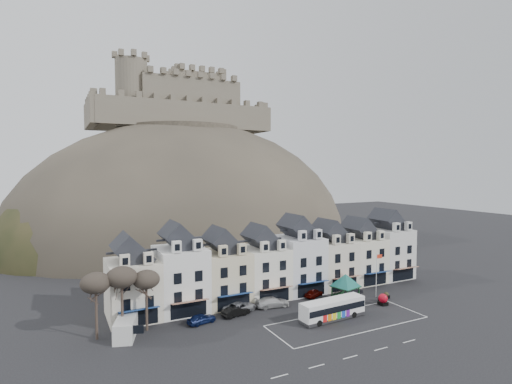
% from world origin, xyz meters
% --- Properties ---
extents(ground, '(300.00, 300.00, 0.00)m').
position_xyz_m(ground, '(0.00, 0.00, 0.00)').
color(ground, black).
rests_on(ground, ground).
extents(coach_bay_markings, '(22.00, 7.50, 0.01)m').
position_xyz_m(coach_bay_markings, '(2.00, 1.25, 0.00)').
color(coach_bay_markings, silver).
rests_on(coach_bay_markings, ground).
extents(townhouse_terrace, '(54.40, 9.35, 11.80)m').
position_xyz_m(townhouse_terrace, '(0.15, 15.97, 5.30)').
color(townhouse_terrace, white).
rests_on(townhouse_terrace, ground).
extents(castle_hill, '(100.00, 76.00, 68.00)m').
position_xyz_m(castle_hill, '(1.25, 68.95, 0.11)').
color(castle_hill, '#37332B').
rests_on(castle_hill, ground).
extents(castle, '(50.20, 22.20, 22.00)m').
position_xyz_m(castle, '(0.51, 75.93, 40.19)').
color(castle, '#6A5F51').
rests_on(castle, ground).
extents(tree_left_far, '(3.61, 3.61, 8.24)m').
position_xyz_m(tree_left_far, '(-29.00, 10.50, 6.90)').
color(tree_left_far, '#342921').
rests_on(tree_left_far, ground).
extents(tree_left_mid, '(3.78, 3.78, 8.64)m').
position_xyz_m(tree_left_mid, '(-26.00, 10.50, 7.24)').
color(tree_left_mid, '#342921').
rests_on(tree_left_mid, ground).
extents(tree_left_near, '(3.43, 3.43, 7.84)m').
position_xyz_m(tree_left_near, '(-23.00, 10.50, 6.55)').
color(tree_left_near, '#342921').
rests_on(tree_left_near, ground).
extents(bus, '(10.05, 2.88, 2.80)m').
position_xyz_m(bus, '(0.63, 2.85, 1.55)').
color(bus, '#262628').
rests_on(bus, ground).
extents(bus_shelter, '(6.90, 6.90, 4.50)m').
position_xyz_m(bus_shelter, '(6.62, 7.44, 3.50)').
color(bus_shelter, '#103219').
rests_on(bus_shelter, ground).
extents(red_buoy, '(1.40, 1.40, 1.74)m').
position_xyz_m(red_buoy, '(11.07, 4.01, 0.89)').
color(red_buoy, black).
rests_on(red_buoy, ground).
extents(flagpole, '(1.02, 0.25, 7.16)m').
position_xyz_m(flagpole, '(12.92, 7.35, 4.09)').
color(flagpole, silver).
rests_on(flagpole, ground).
extents(white_van, '(3.74, 5.63, 2.37)m').
position_xyz_m(white_van, '(-25.77, 9.50, 1.19)').
color(white_van, silver).
rests_on(white_van, ground).
extents(planter_west, '(1.07, 0.74, 1.06)m').
position_xyz_m(planter_west, '(12.00, 5.25, 0.51)').
color(planter_west, black).
rests_on(planter_west, ground).
extents(planter_east, '(1.09, 0.76, 1.08)m').
position_xyz_m(planter_east, '(13.72, 6.02, 0.52)').
color(planter_east, black).
rests_on(planter_east, ground).
extents(car_navy, '(4.20, 2.42, 1.35)m').
position_xyz_m(car_navy, '(-16.00, 9.50, 0.67)').
color(car_navy, '#0D1843').
rests_on(car_navy, ground).
extents(car_black, '(4.30, 2.12, 1.36)m').
position_xyz_m(car_black, '(-10.80, 9.93, 0.68)').
color(car_black, black).
rests_on(car_black, ground).
extents(car_silver, '(5.75, 4.07, 1.48)m').
position_xyz_m(car_silver, '(-9.60, 11.11, 0.74)').
color(car_silver, '#97989E').
rests_on(car_silver, ground).
extents(car_white, '(5.41, 2.73, 1.51)m').
position_xyz_m(car_white, '(-4.40, 10.82, 0.75)').
color(car_white, '#B8B8B8').
rests_on(car_white, ground).
extents(car_maroon, '(4.15, 2.97, 1.31)m').
position_xyz_m(car_maroon, '(3.96, 12.00, 0.66)').
color(car_maroon, '#5E0B05').
rests_on(car_maroon, ground).
extents(car_charcoal, '(4.16, 1.88, 1.32)m').
position_xyz_m(car_charcoal, '(10.00, 9.95, 0.66)').
color(car_charcoal, black).
rests_on(car_charcoal, ground).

